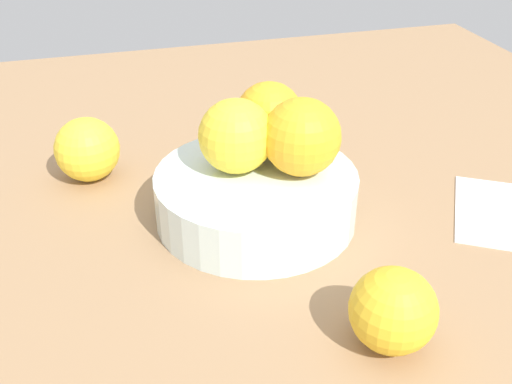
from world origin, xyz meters
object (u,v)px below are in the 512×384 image
Objects in this scene: orange_in_bowl_0 at (236,136)px; orange_in_bowl_1 at (302,137)px; orange_in_bowl_2 at (269,115)px; orange_loose_0 at (87,149)px; fruit_bowl at (256,197)px; orange_loose_1 at (393,310)px.

orange_in_bowl_1 reaches higher than orange_in_bowl_0.
orange_in_bowl_2 is (6.13, 1.33, -0.30)cm from orange_in_bowl_1.
orange_loose_0 is at bearing 68.89° from orange_in_bowl_2.
orange_in_bowl_1 reaches higher than fruit_bowl.
orange_loose_0 reaches higher than orange_loose_1.
orange_in_bowl_2 is at bearing -47.45° from orange_in_bowl_0.
orange_in_bowl_2 reaches higher than orange_loose_1.
orange_in_bowl_0 is 1.05× the size of orange_in_bowl_2.
orange_in_bowl_1 reaches higher than orange_loose_1.
orange_in_bowl_1 is 1.13× the size of orange_loose_1.
orange_in_bowl_1 is 6.28cm from orange_in_bowl_2.
orange_in_bowl_1 is 1.07× the size of orange_loose_0.
orange_in_bowl_2 is at bearing 12.20° from orange_in_bowl_1.
orange_in_bowl_0 is at bearing 47.29° from fruit_bowl.
fruit_bowl is at bearing 81.29° from orange_in_bowl_1.
orange_loose_1 is (-19.14, -5.04, 0.92)cm from fruit_bowl.
fruit_bowl is 19.82cm from orange_loose_0.
orange_in_bowl_2 reaches higher than fruit_bowl.
orange_in_bowl_2 is 0.98× the size of orange_loose_0.
orange_in_bowl_0 reaches higher than orange_in_bowl_2.
orange_in_bowl_0 reaches higher than orange_loose_1.
orange_in_bowl_2 is 25.22cm from orange_loose_1.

